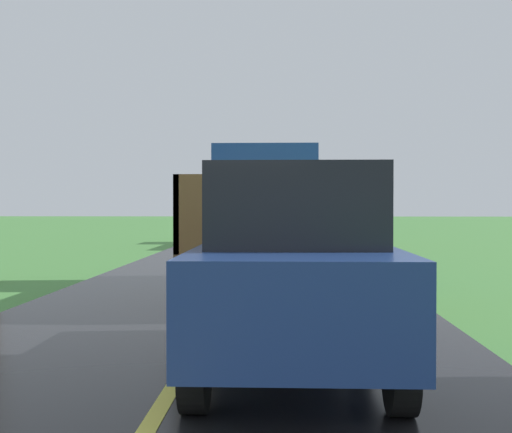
{
  "coord_description": "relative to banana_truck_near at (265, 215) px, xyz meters",
  "views": [
    {
      "loc": [
        0.94,
        -0.28,
        1.65
      ],
      "look_at": [
        0.35,
        14.7,
        1.4
      ],
      "focal_mm": 45.55,
      "sensor_mm": 36.0,
      "label": 1
    }
  ],
  "objects": [
    {
      "name": "following_car",
      "position": [
        0.45,
        -6.5,
        -0.4
      ],
      "size": [
        1.74,
        4.1,
        1.92
      ],
      "color": "navy",
      "rests_on": "road_surface"
    },
    {
      "name": "banana_truck_near",
      "position": [
        0.0,
        0.0,
        0.0
      ],
      "size": [
        2.38,
        5.82,
        2.8
      ],
      "color": "#2D2D30",
      "rests_on": "road_surface"
    },
    {
      "name": "banana_truck_far",
      "position": [
        -0.08,
        15.23,
        -0.01
      ],
      "size": [
        2.38,
        5.81,
        2.8
      ],
      "color": "#2D2D30",
      "rests_on": "road_surface"
    }
  ]
}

